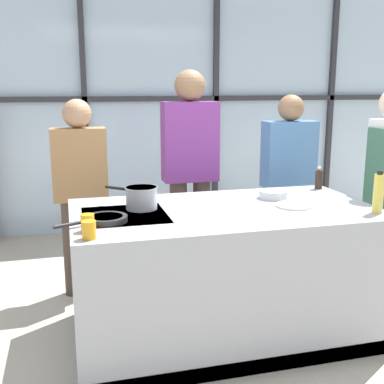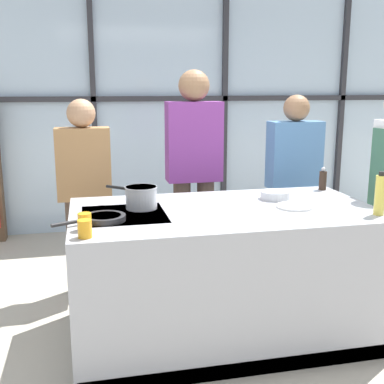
{
  "view_description": "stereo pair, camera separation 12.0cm",
  "coord_description": "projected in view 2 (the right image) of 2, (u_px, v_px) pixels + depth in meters",
  "views": [
    {
      "loc": [
        -0.99,
        -2.92,
        1.68
      ],
      "look_at": [
        -0.2,
        0.1,
        0.99
      ],
      "focal_mm": 45.0,
      "sensor_mm": 36.0,
      "label": 1
    },
    {
      "loc": [
        -0.87,
        -2.95,
        1.68
      ],
      "look_at": [
        -0.2,
        0.1,
        0.99
      ],
      "focal_mm": 45.0,
      "sensor_mm": 36.0,
      "label": 2
    }
  ],
  "objects": [
    {
      "name": "mixing_bowl",
      "position": [
        275.0,
        195.0,
        3.43
      ],
      "size": [
        0.21,
        0.21,
        0.06
      ],
      "color": "silver",
      "rests_on": "demo_island"
    },
    {
      "name": "spectator_center_right",
      "position": [
        293.0,
        176.0,
        4.23
      ],
      "size": [
        0.46,
        0.23,
        1.61
      ],
      "rotation": [
        0.0,
        0.0,
        3.14
      ],
      "color": "#47382D",
      "rests_on": "ground_plane"
    },
    {
      "name": "pepper_grinder",
      "position": [
        323.0,
        180.0,
        3.72
      ],
      "size": [
        0.06,
        0.06,
        0.18
      ],
      "color": "#332319",
      "rests_on": "demo_island"
    },
    {
      "name": "spectator_center_left",
      "position": [
        194.0,
        165.0,
        4.01
      ],
      "size": [
        0.45,
        0.25,
        1.81
      ],
      "rotation": [
        0.0,
        0.0,
        3.14
      ],
      "color": "#47382D",
      "rests_on": "ground_plane"
    },
    {
      "name": "oil_bottle",
      "position": [
        380.0,
        195.0,
        2.98
      ],
      "size": [
        0.06,
        0.06,
        0.27
      ],
      "color": "#E0CC4C",
      "rests_on": "demo_island"
    },
    {
      "name": "back_window_wall",
      "position": [
        161.0,
        110.0,
        5.64
      ],
      "size": [
        6.4,
        0.1,
        2.8
      ],
      "color": "silver",
      "rests_on": "ground_plane"
    },
    {
      "name": "spectator_far_left",
      "position": [
        85.0,
        186.0,
        3.85
      ],
      "size": [
        0.42,
        0.22,
        1.59
      ],
      "rotation": [
        0.0,
        0.0,
        3.14
      ],
      "color": "#47382D",
      "rests_on": "ground_plane"
    },
    {
      "name": "ground_plane",
      "position": [
        223.0,
        333.0,
        3.35
      ],
      "size": [
        18.0,
        18.0,
        0.0
      ],
      "primitive_type": "plane",
      "color": "#BCB29E"
    },
    {
      "name": "demo_island",
      "position": [
        223.0,
        273.0,
        3.26
      ],
      "size": [
        2.0,
        1.07,
        0.89
      ],
      "color": "#A8AAB2",
      "rests_on": "ground_plane"
    },
    {
      "name": "white_plate",
      "position": [
        295.0,
        206.0,
        3.19
      ],
      "size": [
        0.24,
        0.24,
        0.01
      ],
      "primitive_type": "cylinder",
      "color": "white",
      "rests_on": "demo_island"
    },
    {
      "name": "juice_glass_far",
      "position": [
        85.0,
        222.0,
        2.68
      ],
      "size": [
        0.08,
        0.08,
        0.1
      ],
      "primitive_type": "cylinder",
      "color": "orange",
      "rests_on": "demo_island"
    },
    {
      "name": "frying_pan",
      "position": [
        103.0,
        218.0,
        2.87
      ],
      "size": [
        0.43,
        0.27,
        0.04
      ],
      "color": "#232326",
      "rests_on": "demo_island"
    },
    {
      "name": "saucepan",
      "position": [
        141.0,
        197.0,
        3.15
      ],
      "size": [
        0.33,
        0.31,
        0.15
      ],
      "color": "silver",
      "rests_on": "demo_island"
    },
    {
      "name": "juice_glass_near",
      "position": [
        85.0,
        229.0,
        2.55
      ],
      "size": [
        0.08,
        0.08,
        0.1
      ],
      "primitive_type": "cylinder",
      "color": "orange",
      "rests_on": "demo_island"
    }
  ]
}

